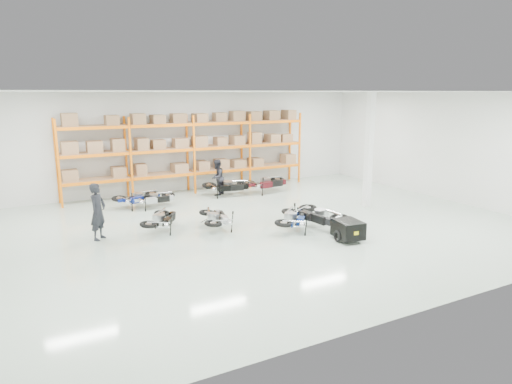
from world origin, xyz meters
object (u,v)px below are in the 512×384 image
moto_back_a (138,195)px  moto_touring_right (318,211)px  person_back (217,177)px  moto_silver_left (216,215)px  moto_back_c (227,183)px  moto_blue_centre (293,215)px  moto_back_d (266,180)px  moto_back_b (153,196)px  moto_black_far_left (161,216)px  person_left (98,212)px  trailer (348,229)px

moto_back_a → moto_touring_right: bearing=-151.4°
moto_back_a → person_back: bearing=-91.2°
moto_silver_left → moto_back_c: size_ratio=0.88×
moto_blue_centre → moto_back_d: 5.91m
moto_touring_right → person_back: size_ratio=1.20×
moto_silver_left → person_back: bearing=-99.7°
moto_blue_centre → person_back: (-0.07, 6.14, 0.27)m
person_back → moto_back_a: bearing=-33.1°
moto_back_b → person_back: person_back is taller
moto_back_a → moto_back_b: size_ratio=1.06×
moto_black_far_left → moto_back_a: (0.11, 3.53, 0.02)m
moto_back_a → person_left: size_ratio=0.95×
moto_back_d → moto_black_far_left: bearing=116.3°
moto_back_a → moto_silver_left: bearing=-170.8°
moto_blue_centre → trailer: bearing=157.3°
trailer → moto_back_c: moto_back_c is taller
moto_blue_centre → moto_back_d: bearing=-70.5°
moto_back_a → person_back: size_ratio=1.06×
moto_back_c → person_back: 0.56m
moto_touring_right → trailer: size_ratio=1.22×
moto_back_c → person_left: size_ratio=1.06×
moto_black_far_left → moto_back_b: bearing=-66.4°
moto_back_c → moto_blue_centre: bearing=-167.5°
moto_silver_left → moto_back_b: size_ratio=1.04×
moto_back_c → moto_back_a: bearing=107.9°
moto_back_c → person_back: person_back is taller
moto_back_b → moto_back_d: size_ratio=0.83×
moto_black_far_left → moto_back_a: moto_back_a is taller
person_left → moto_back_d: bearing=-26.8°
moto_back_a → moto_back_b: 0.62m
moto_black_far_left → moto_back_b: moto_black_far_left is taller
moto_black_far_left → moto_touring_right: (4.73, -2.13, 0.08)m
moto_back_a → person_back: 3.74m
moto_silver_left → moto_touring_right: (3.09, -1.43, 0.08)m
moto_back_b → moto_back_d: (5.31, 0.34, 0.10)m
person_left → moto_touring_right: bearing=-68.6°
trailer → moto_back_c: size_ratio=0.83×
moto_silver_left → moto_back_d: (4.30, 4.23, 0.08)m
moto_blue_centre → moto_silver_left: bearing=9.7°
moto_back_b → moto_back_c: (3.47, 0.54, 0.09)m
moto_touring_right → moto_back_a: moto_touring_right is taller
moto_silver_left → moto_touring_right: size_ratio=0.87×
moto_back_b → person_left: bearing=140.1°
moto_black_far_left → moto_touring_right: moto_touring_right is taller
moto_black_far_left → trailer: (4.73, -3.73, -0.12)m
moto_back_a → moto_blue_centre: bearing=-156.6°
moto_touring_right → moto_back_d: bearing=72.5°
moto_black_far_left → moto_back_d: 6.91m
moto_black_far_left → moto_back_d: bearing=-114.5°
moto_blue_centre → moto_back_d: size_ratio=0.90×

